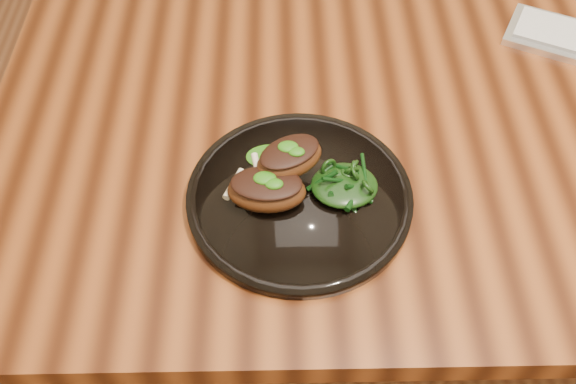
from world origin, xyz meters
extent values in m
plane|color=#582F19|center=(0.00, 0.00, 0.00)|extent=(4.00, 4.00, 0.00)
cube|color=#321306|center=(0.00, 0.00, 0.73)|extent=(1.60, 0.80, 0.04)
cylinder|color=#351C0C|center=(-0.74, 0.34, 0.35)|extent=(0.06, 0.06, 0.71)
cylinder|color=black|center=(-0.32, -0.16, 0.76)|extent=(0.31, 0.31, 0.02)
torus|color=black|center=(-0.32, -0.16, 0.76)|extent=(0.31, 0.31, 0.02)
cylinder|color=black|center=(-0.32, -0.16, 0.76)|extent=(0.20, 0.20, 0.00)
ellipsoid|color=#49230E|center=(-0.37, -0.17, 0.79)|extent=(0.11, 0.07, 0.04)
ellipsoid|color=black|center=(-0.37, -0.17, 0.80)|extent=(0.10, 0.06, 0.01)
cylinder|color=beige|center=(-0.41, -0.15, 0.78)|extent=(0.03, 0.05, 0.01)
ellipsoid|color=#154E08|center=(-0.37, -0.17, 0.81)|extent=(0.03, 0.02, 0.01)
ellipsoid|color=#49230E|center=(-0.34, -0.12, 0.80)|extent=(0.11, 0.10, 0.04)
ellipsoid|color=black|center=(-0.34, -0.12, 0.82)|extent=(0.10, 0.09, 0.01)
cylinder|color=beige|center=(-0.38, -0.13, 0.80)|extent=(0.02, 0.05, 0.01)
ellipsoid|color=#154E08|center=(-0.34, -0.12, 0.82)|extent=(0.03, 0.02, 0.01)
ellipsoid|color=#154E08|center=(-0.36, -0.09, 0.77)|extent=(0.07, 0.05, 0.00)
ellipsoid|color=black|center=(-0.26, -0.15, 0.78)|extent=(0.09, 0.08, 0.02)
camera|label=1|loc=(-0.35, -0.70, 1.45)|focal=40.00mm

